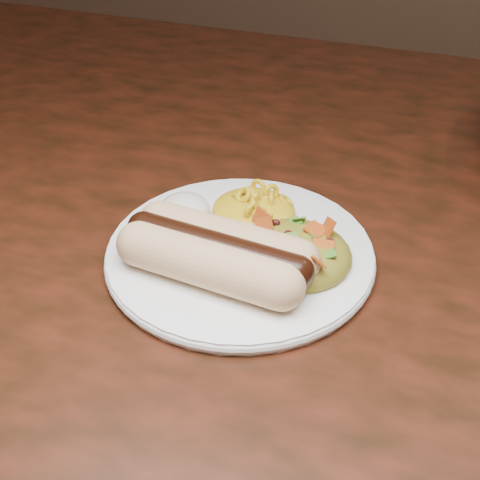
% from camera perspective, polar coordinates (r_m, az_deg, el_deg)
% --- Properties ---
extents(table, '(1.60, 0.90, 0.75)m').
position_cam_1_polar(table, '(0.79, 6.59, -1.53)').
color(table, '#4B1A0E').
rests_on(table, floor).
extents(plate, '(0.29, 0.29, 0.01)m').
position_cam_1_polar(plate, '(0.63, 0.00, -1.20)').
color(plate, white).
rests_on(plate, table).
extents(hotdog, '(0.15, 0.09, 0.04)m').
position_cam_1_polar(hotdog, '(0.59, -1.98, -1.01)').
color(hotdog, '#F3C391').
rests_on(hotdog, plate).
extents(mac_and_cheese, '(0.11, 0.10, 0.03)m').
position_cam_1_polar(mac_and_cheese, '(0.66, 1.21, 3.42)').
color(mac_and_cheese, yellow).
rests_on(mac_and_cheese, plate).
extents(sour_cream, '(0.06, 0.06, 0.03)m').
position_cam_1_polar(sour_cream, '(0.66, -4.82, 3.06)').
color(sour_cream, white).
rests_on(sour_cream, plate).
extents(taco_salad, '(0.11, 0.10, 0.05)m').
position_cam_1_polar(taco_salad, '(0.60, 4.72, -0.41)').
color(taco_salad, '#A65911').
rests_on(taco_salad, plate).
extents(fork, '(0.08, 0.15, 0.00)m').
position_cam_1_polar(fork, '(0.64, -5.88, -1.22)').
color(fork, silver).
rests_on(fork, table).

